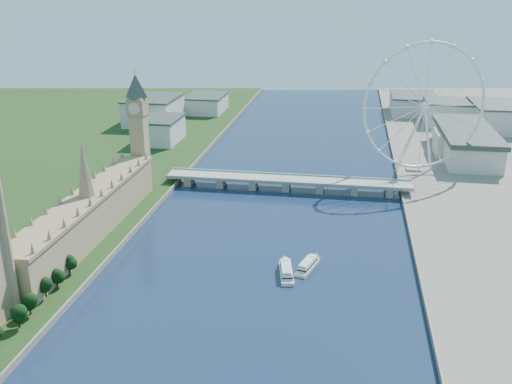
# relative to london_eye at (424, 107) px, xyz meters

# --- Properties ---
(tree_row) EXTENTS (8.27, 152.27, 21.61)m
(tree_row) POSITION_rel_london_eye_xyz_m (-232.98, -313.08, -57.84)
(tree_row) COLOR black
(tree_row) RESTS_ON ground
(parliament_range) EXTENTS (24.00, 200.00, 70.00)m
(parliament_range) POSITION_rel_london_eye_xyz_m (-247.98, -185.08, -49.04)
(parliament_range) COLOR tan
(parliament_range) RESTS_ON ground
(big_ben) EXTENTS (20.02, 20.02, 110.00)m
(big_ben) POSITION_rel_london_eye_xyz_m (-247.98, -77.08, -0.95)
(big_ben) COLOR tan
(big_ben) RESTS_ON ground
(westminster_bridge) EXTENTS (220.00, 22.00, 9.50)m
(westminster_bridge) POSITION_rel_london_eye_xyz_m (-119.98, -55.08, -60.89)
(westminster_bridge) COLOR gray
(westminster_bridge) RESTS_ON ground
(london_eye) EXTENTS (113.60, 39.12, 124.30)m
(london_eye) POSITION_rel_london_eye_xyz_m (0.00, 0.00, 0.00)
(london_eye) COLOR silver
(london_eye) RESTS_ON ground
(county_hall) EXTENTS (54.00, 144.00, 35.00)m
(county_hall) POSITION_rel_london_eye_xyz_m (55.02, 74.92, -67.52)
(county_hall) COLOR beige
(county_hall) RESTS_ON ground
(city_skyline) EXTENTS (505.00, 280.00, 32.00)m
(city_skyline) POSITION_rel_london_eye_xyz_m (-80.75, 205.00, -50.56)
(city_skyline) COLOR beige
(city_skyline) RESTS_ON ground
(tour_boat_near) EXTENTS (14.05, 33.35, 7.18)m
(tour_boat_near) POSITION_rel_london_eye_xyz_m (-102.01, -217.37, -67.52)
(tour_boat_near) COLOR silver
(tour_boat_near) RESTS_ON ground
(tour_boat_far) EXTENTS (15.80, 30.56, 6.55)m
(tour_boat_far) POSITION_rel_london_eye_xyz_m (-89.49, -206.77, -67.52)
(tour_boat_far) COLOR beige
(tour_boat_far) RESTS_ON ground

